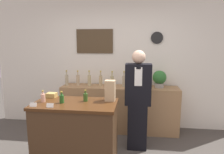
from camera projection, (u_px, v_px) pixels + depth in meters
back_wall at (116, 62)px, 4.14m from camera, size 5.20×0.09×2.70m
back_shelf at (119, 109)px, 4.00m from camera, size 2.29×0.45×0.91m
display_counter at (76, 136)px, 2.79m from camera, size 1.13×0.61×0.96m
shopkeeper at (138, 101)px, 3.27m from camera, size 0.42×0.26×1.65m
potted_plant at (159, 78)px, 3.82m from camera, size 0.26×0.26×0.33m
paper_bag at (110, 91)px, 2.78m from camera, size 0.14×0.12×0.29m
price_card_left at (33, 105)px, 2.53m from camera, size 0.09×0.02×0.06m
price_card_right at (50, 105)px, 2.50m from camera, size 0.09×0.02×0.06m
gift_box at (52, 95)px, 2.97m from camera, size 0.15×0.13×0.07m
counter_bottle_0 at (43, 98)px, 2.74m from camera, size 0.06×0.06×0.16m
counter_bottle_1 at (62, 99)px, 2.69m from camera, size 0.06×0.06×0.16m
counter_bottle_2 at (85, 97)px, 2.77m from camera, size 0.06×0.06×0.16m
shelf_bottle_0 at (67, 80)px, 4.02m from camera, size 0.07×0.07×0.31m
shelf_bottle_1 at (78, 80)px, 4.00m from camera, size 0.07×0.07×0.31m
shelf_bottle_2 at (89, 80)px, 3.98m from camera, size 0.07×0.07×0.31m
shelf_bottle_3 at (101, 80)px, 3.96m from camera, size 0.07×0.07×0.31m
shelf_bottle_4 at (112, 81)px, 3.91m from camera, size 0.07×0.07×0.31m
shelf_bottle_5 at (124, 81)px, 3.91m from camera, size 0.07×0.07×0.31m
shelf_bottle_6 at (136, 81)px, 3.86m from camera, size 0.07×0.07×0.31m
shelf_bottle_7 at (148, 81)px, 3.85m from camera, size 0.07×0.07×0.31m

